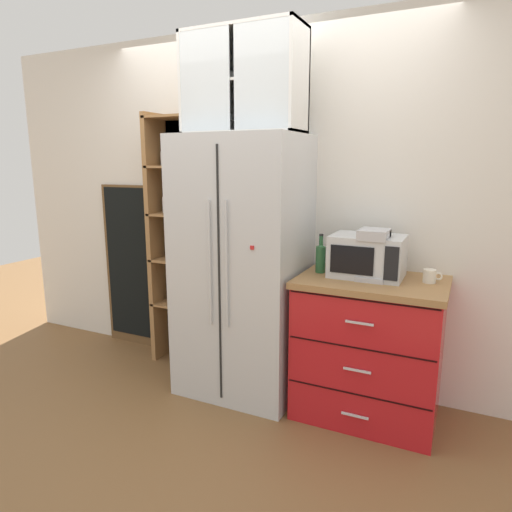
{
  "coord_description": "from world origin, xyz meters",
  "views": [
    {
      "loc": [
        1.39,
        -2.67,
        1.61
      ],
      "look_at": [
        0.1,
        0.02,
        0.98
      ],
      "focal_mm": 31.55,
      "sensor_mm": 36.0,
      "label": 1
    }
  ],
  "objects": [
    {
      "name": "upper_cabinet",
      "position": [
        -0.0,
        0.07,
        2.11
      ],
      "size": [
        0.79,
        0.32,
        0.65
      ],
      "color": "silver",
      "rests_on": "refrigerator"
    },
    {
      "name": "microwave",
      "position": [
        0.84,
        0.1,
        1.03
      ],
      "size": [
        0.44,
        0.33,
        0.26
      ],
      "color": "silver",
      "rests_on": "counter_cabinet"
    },
    {
      "name": "wall_back_cream",
      "position": [
        0.0,
        0.4,
        1.27
      ],
      "size": [
        4.86,
        0.1,
        2.55
      ],
      "primitive_type": "cube",
      "color": "silver",
      "rests_on": "ground"
    },
    {
      "name": "chalkboard_menu",
      "position": [
        -1.23,
        0.33,
        0.71
      ],
      "size": [
        0.6,
        0.04,
        1.42
      ],
      "color": "brown",
      "rests_on": "ground"
    },
    {
      "name": "mug_navy",
      "position": [
        0.88,
        0.01,
        0.95
      ],
      "size": [
        0.12,
        0.08,
        0.1
      ],
      "color": "navy",
      "rests_on": "counter_cabinet"
    },
    {
      "name": "bottle_green",
      "position": [
        0.54,
        0.07,
        1.01
      ],
      "size": [
        0.06,
        0.06,
        0.25
      ],
      "color": "#285B33",
      "rests_on": "counter_cabinet"
    },
    {
      "name": "counter_cabinet",
      "position": [
        0.88,
        0.05,
        0.45
      ],
      "size": [
        0.89,
        0.63,
        0.9
      ],
      "color": "red",
      "rests_on": "ground"
    },
    {
      "name": "pantry_shelf_column",
      "position": [
        -0.67,
        0.28,
        1.02
      ],
      "size": [
        0.48,
        0.3,
        1.98
      ],
      "color": "brown",
      "rests_on": "ground"
    },
    {
      "name": "mug_cream",
      "position": [
        1.21,
        0.1,
        0.94
      ],
      "size": [
        0.11,
        0.07,
        0.08
      ],
      "color": "silver",
      "rests_on": "counter_cabinet"
    },
    {
      "name": "refrigerator",
      "position": [
        0.0,
        0.02,
        0.89
      ],
      "size": [
        0.82,
        0.67,
        1.79
      ],
      "color": "silver",
      "rests_on": "ground"
    },
    {
      "name": "ground_plane",
      "position": [
        0.0,
        0.0,
        0.0
      ],
      "size": [
        10.55,
        10.55,
        0.0
      ],
      "primitive_type": "plane",
      "color": "brown"
    },
    {
      "name": "coffee_maker",
      "position": [
        0.88,
        0.06,
        1.06
      ],
      "size": [
        0.17,
        0.2,
        0.31
      ],
      "color": "#B7B7BC",
      "rests_on": "counter_cabinet"
    }
  ]
}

